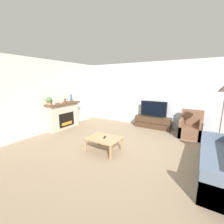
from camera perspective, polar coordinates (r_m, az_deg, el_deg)
name	(u,v)px	position (r m, az deg, el deg)	size (l,w,h in m)	color
ground_plane	(119,149)	(4.43, 2.70, -14.04)	(24.00, 24.00, 0.00)	#89755B
wall_back	(151,95)	(6.60, 14.51, 6.36)	(12.00, 0.06, 2.70)	silver
wall_left	(47,97)	(6.14, -23.67, 5.36)	(0.06, 12.00, 2.70)	beige
fireplace	(64,115)	(6.45, -17.93, -1.24)	(0.46, 1.48, 1.07)	#B7A893
mantel_vase_left	(54,102)	(6.05, -21.36, 3.59)	(0.14, 0.14, 0.20)	beige
mantel_vase_centre_left	(61,101)	(6.26, -18.95, 4.00)	(0.09, 0.09, 0.19)	beige
mantel_vase_right	(71,98)	(6.62, -15.30, 5.19)	(0.08, 0.08, 0.32)	#385670
mantel_clock	(66,101)	(6.43, -17.17, 4.20)	(0.08, 0.11, 0.15)	brown
potted_plant	(49,101)	(5.93, -22.83, 4.05)	(0.22, 0.22, 0.30)	#936B4C
tv_stand	(153,122)	(6.48, 15.23, -3.81)	(1.44, 0.41, 0.47)	#422D1E
tv	(153,110)	(6.35, 15.48, 0.90)	(1.06, 0.18, 0.65)	black
armchair	(191,129)	(5.93, 27.77, -5.59)	(0.70, 0.76, 0.92)	brown
coffee_table	(104,140)	(4.18, -3.12, -10.42)	(0.88, 0.66, 0.40)	#A37F56
remote	(105,137)	(4.18, -2.81, -9.55)	(0.09, 0.15, 0.02)	black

